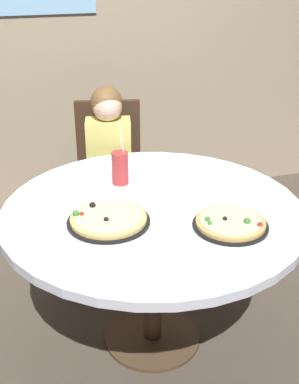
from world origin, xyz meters
The scene contains 9 objects.
ground_plane centered at (0.00, 0.00, 0.00)m, with size 8.00×8.00×0.00m, color #4C4238.
wall_with_window centered at (0.00, 1.65, 1.45)m, with size 5.20×0.14×2.90m.
dining_table centered at (0.00, 0.00, 0.66)m, with size 1.34×1.34×0.75m.
chair_wooden centered at (0.02, 0.96, 0.53)m, with size 0.48×0.48×0.95m.
diner_child centered at (-0.02, 0.78, 0.48)m, with size 0.33×0.43×1.08m.
pizza_veggie centered at (-0.22, -0.08, 0.77)m, with size 0.35×0.35×0.05m.
pizza_cheese centered at (0.25, -0.26, 0.77)m, with size 0.31×0.31×0.05m.
soda_cup centered at (-0.07, 0.28, 0.83)m, with size 0.08×0.08×0.31m.
plate_small centered at (0.29, 0.08, 0.76)m, with size 0.18×0.18×0.01m, color white.
Camera 1 is at (-0.60, -1.86, 1.77)m, focal length 46.60 mm.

